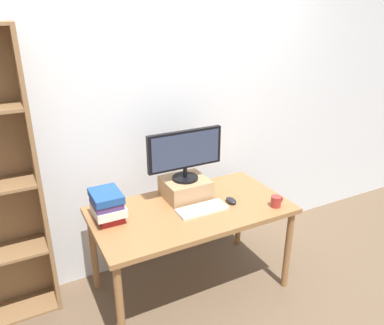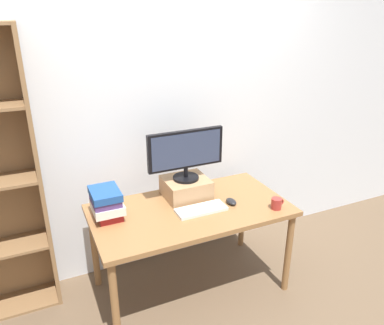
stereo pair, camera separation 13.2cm
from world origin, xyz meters
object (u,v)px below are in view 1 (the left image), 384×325
object	(u,v)px
desk	(191,216)
computer_mouse	(231,200)
coffee_mug	(276,201)
book_stack	(108,206)
keyboard	(202,209)
computer_monitor	(185,153)
riser_box	(185,188)

from	to	relation	value
desk	computer_mouse	bearing A→B (deg)	-11.86
computer_mouse	coffee_mug	xyz separation A→B (m)	(0.26, -0.20, 0.02)
book_stack	coffee_mug	distance (m)	1.19
keyboard	computer_mouse	distance (m)	0.25
desk	computer_monitor	size ratio (longest dim) A/B	2.43
desk	computer_monitor	world-z (taller)	computer_monitor
computer_monitor	coffee_mug	world-z (taller)	computer_monitor
keyboard	desk	bearing A→B (deg)	127.81
desk	keyboard	xyz separation A→B (m)	(0.05, -0.07, 0.08)
keyboard	coffee_mug	size ratio (longest dim) A/B	3.56
riser_box	keyboard	size ratio (longest dim) A/B	0.90
keyboard	coffee_mug	bearing A→B (deg)	-20.75
riser_box	computer_mouse	bearing A→B (deg)	-44.24
riser_box	computer_monitor	world-z (taller)	computer_monitor
keyboard	riser_box	bearing A→B (deg)	91.52
desk	book_stack	bearing A→B (deg)	169.13
desk	riser_box	size ratio (longest dim) A/B	4.32
riser_box	book_stack	xyz separation A→B (m)	(-0.62, -0.08, 0.04)
desk	computer_monitor	xyz separation A→B (m)	(0.05, 0.18, 0.43)
desk	computer_monitor	distance (m)	0.47
riser_box	computer_mouse	distance (m)	0.36
computer_mouse	book_stack	xyz separation A→B (m)	(-0.87, 0.17, 0.09)
keyboard	computer_monitor	bearing A→B (deg)	91.53
desk	computer_mouse	xyz separation A→B (m)	(0.30, -0.06, 0.09)
desk	keyboard	bearing A→B (deg)	-52.19
riser_box	keyboard	bearing A→B (deg)	-88.48
computer_monitor	computer_mouse	size ratio (longest dim) A/B	5.62
riser_box	computer_mouse	size ratio (longest dim) A/B	3.16
book_stack	desk	bearing A→B (deg)	-10.87
computer_monitor	coffee_mug	distance (m)	0.75
riser_box	keyboard	distance (m)	0.26
riser_box	keyboard	world-z (taller)	riser_box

